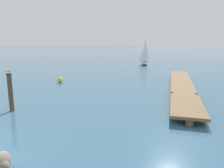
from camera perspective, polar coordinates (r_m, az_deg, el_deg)
The scene contains 5 objects.
floating_dock at distance 18.81m, azimuth 18.13°, elevation -0.31°, with size 3.26×17.10×0.53m.
mooring_piling at distance 13.45m, azimuth -25.47°, elevation -1.87°, with size 0.30×0.30×2.18m.
perched_seagull at distance 13.26m, azimuth -25.92°, elevation 3.20°, with size 0.36×0.24×0.26m.
mooring_buoy at distance 21.63m, azimuth -13.70°, elevation 1.08°, with size 0.53×0.53×0.60m.
distant_sailboat at distance 38.38m, azimuth 8.74°, elevation 8.08°, with size 2.53×3.73×4.55m.
Camera 1 is at (6.98, -3.93, 3.87)m, focal length 34.27 mm.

